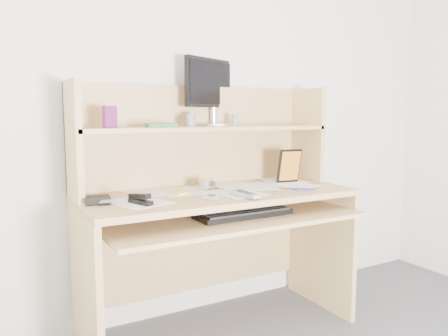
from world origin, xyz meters
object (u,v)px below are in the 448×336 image
monitor (212,90)px  keyboard (243,213)px  desk (213,200)px  game_case (289,166)px  tv_remote (245,194)px

monitor → keyboard: bearing=-121.2°
keyboard → monitor: bearing=82.2°
keyboard → monitor: 0.75m
desk → game_case: bearing=-3.4°
monitor → tv_remote: bearing=-122.5°
keyboard → monitor: monitor is taller
keyboard → monitor: size_ratio=1.20×
desk → tv_remote: desk is taller
tv_remote → monitor: size_ratio=0.44×
keyboard → tv_remote: bearing=-112.5°
desk → game_case: desk is taller
tv_remote → game_case: (0.45, 0.24, 0.09)m
desk → game_case: (0.48, -0.03, 0.16)m
game_case → monitor: (-0.38, 0.21, 0.43)m
game_case → monitor: size_ratio=0.48×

